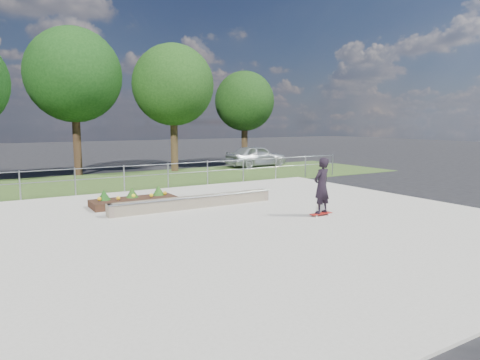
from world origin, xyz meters
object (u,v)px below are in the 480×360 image
at_px(grind_ledge, 194,202).
at_px(parked_car, 256,156).
at_px(skateboarder, 322,186).
at_px(planter_bed, 134,200).

distance_m(grind_ledge, parked_car, 14.71).
bearing_deg(grind_ledge, skateboarder, -48.12).
xyz_separation_m(grind_ledge, parked_car, (9.75, 11.00, 0.47)).
relative_size(grind_ledge, skateboarder, 3.23).
bearing_deg(parked_car, grind_ledge, 134.56).
xyz_separation_m(grind_ledge, skateboarder, (2.92, -3.25, 0.76)).
height_order(planter_bed, parked_car, parked_car).
relative_size(grind_ledge, parked_car, 1.39).
distance_m(skateboarder, parked_car, 15.81).
xyz_separation_m(grind_ledge, planter_bed, (-1.66, 1.55, -0.02)).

